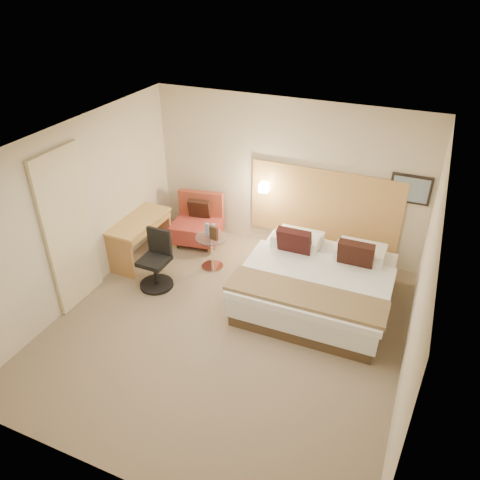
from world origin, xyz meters
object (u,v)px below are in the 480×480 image
at_px(lounge_chair, 198,223).
at_px(bed, 317,283).
at_px(side_table, 212,250).
at_px(desk_chair, 156,264).
at_px(desk, 140,228).

bearing_deg(lounge_chair, bed, -20.33).
distance_m(side_table, desk_chair, 1.00).
bearing_deg(bed, side_table, 173.18).
relative_size(desk, desk_chair, 1.31).
relative_size(lounge_chair, side_table, 1.52).
distance_m(bed, lounge_chair, 2.68).
xyz_separation_m(desk, desk_chair, (0.65, -0.56, -0.21)).
height_order(side_table, desk_chair, desk_chair).
bearing_deg(lounge_chair, desk_chair, -88.42).
relative_size(lounge_chair, desk_chair, 1.00).
bearing_deg(desk, side_table, 10.90).
bearing_deg(desk_chair, lounge_chair, 91.58).
distance_m(lounge_chair, desk, 1.15).
bearing_deg(side_table, lounge_chair, 131.84).
xyz_separation_m(side_table, desk_chair, (-0.59, -0.80, 0.06)).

